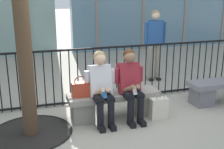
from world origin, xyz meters
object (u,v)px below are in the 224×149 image
Objects in this scene: handbag_on_bench at (81,89)px; bystander_at_railing at (155,40)px; stone_bench at (114,102)px; seated_person_with_phone at (101,85)px; shopping_bag at (159,108)px; seated_person_companion at (131,82)px.

handbag_on_bench is 2.89m from bystander_at_railing.
handbag_on_bench is at bearing -179.01° from stone_bench.
seated_person_with_phone is 2.73m from bystander_at_railing.
stone_bench is at bearing 159.06° from shopping_bag.
shopping_bag is at bearing -20.94° from stone_bench.
stone_bench is at bearing 0.99° from handbag_on_bench.
bystander_at_railing is at bearing 45.92° from seated_person_with_phone.
seated_person_with_phone is 3.40× the size of handbag_on_bench.
seated_person_with_phone is at bearing -20.22° from handbag_on_bench.
stone_bench is 0.79m from shopping_bag.
seated_person_companion is 2.63× the size of shopping_bag.
seated_person_with_phone is at bearing -134.08° from bystander_at_railing.
handbag_on_bench is at bearing 171.94° from seated_person_companion.
shopping_bag is at bearing -113.12° from bystander_at_railing.
seated_person_companion is at bearing -8.06° from handbag_on_bench.
bystander_at_railing reaches higher than stone_bench.
handbag_on_bench is (-0.58, -0.01, 0.31)m from stone_bench.
seated_person_companion is 0.71× the size of bystander_at_railing.
stone_bench is 1.32× the size of seated_person_companion.
seated_person_companion reaches higher than shopping_bag.
bystander_at_railing is (2.20, 1.83, 0.42)m from handbag_on_bench.
shopping_bag reaches higher than stone_bench.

